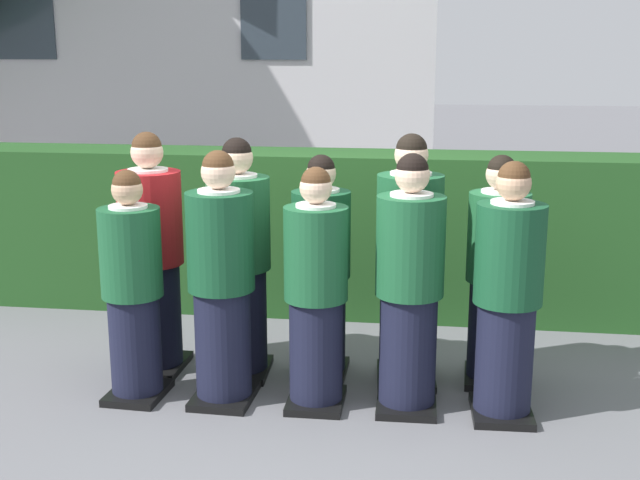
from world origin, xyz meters
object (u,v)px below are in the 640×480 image
at_px(student_front_row_4, 507,298).
at_px(student_in_red_blazer, 152,259).
at_px(student_rear_row_1, 239,264).
at_px(student_front_row_3, 409,290).
at_px(student_rear_row_3, 409,266).
at_px(student_front_row_1, 221,285).
at_px(student_rear_row_4, 496,277).
at_px(student_rear_row_2, 321,272).
at_px(student_front_row_2, 316,295).
at_px(student_front_row_0, 133,292).

bearing_deg(student_front_row_4, student_in_red_blazer, 169.50).
height_order(student_front_row_4, student_rear_row_1, student_rear_row_1).
bearing_deg(student_front_row_3, student_rear_row_3, 92.53).
xyz_separation_m(student_front_row_1, student_rear_row_4, (1.78, 0.57, -0.03)).
bearing_deg(student_in_red_blazer, student_rear_row_2, 3.14).
height_order(student_front_row_2, student_in_red_blazer, student_in_red_blazer).
bearing_deg(student_rear_row_3, student_front_row_0, -163.18).
xyz_separation_m(student_front_row_3, student_rear_row_4, (0.58, 0.51, -0.03)).
distance_m(student_front_row_1, student_in_red_blazer, 0.78).
xyz_separation_m(student_rear_row_1, student_rear_row_2, (0.57, 0.07, -0.06)).
bearing_deg(student_front_row_4, student_front_row_1, -179.41).
height_order(student_front_row_4, student_in_red_blazer, student_in_red_blazer).
height_order(student_front_row_0, student_rear_row_1, student_rear_row_1).
relative_size(student_front_row_1, student_rear_row_4, 1.04).
bearing_deg(student_rear_row_1, student_front_row_4, -14.08).
bearing_deg(student_rear_row_3, student_in_red_blazer, -178.83).
bearing_deg(student_in_red_blazer, student_front_row_4, -10.50).
relative_size(student_front_row_1, student_rear_row_2, 1.05).
distance_m(student_front_row_4, student_rear_row_2, 1.34).
distance_m(student_front_row_0, student_front_row_4, 2.40).
relative_size(student_front_row_4, student_rear_row_2, 1.03).
height_order(student_front_row_1, student_rear_row_3, student_rear_row_3).
distance_m(student_front_row_1, student_front_row_3, 1.20).
height_order(student_front_row_2, student_front_row_3, student_front_row_3).
relative_size(student_in_red_blazer, student_rear_row_4, 1.08).
bearing_deg(student_rear_row_4, student_front_row_4, -87.05).
bearing_deg(student_front_row_4, student_rear_row_3, 141.97).
bearing_deg(student_rear_row_4, student_front_row_2, -154.72).
distance_m(student_front_row_4, student_rear_row_4, 0.55).
distance_m(student_front_row_3, student_rear_row_3, 0.46).
distance_m(student_front_row_1, student_rear_row_1, 0.47).
height_order(student_front_row_0, student_front_row_2, student_front_row_2).
height_order(student_front_row_2, student_rear_row_2, student_rear_row_2).
distance_m(student_rear_row_1, student_rear_row_3, 1.18).
xyz_separation_m(student_rear_row_3, student_rear_row_4, (0.60, 0.06, -0.07)).
xyz_separation_m(student_front_row_2, student_rear_row_2, (-0.04, 0.52, 0.00)).
height_order(student_front_row_4, student_rear_row_2, student_front_row_4).
bearing_deg(student_rear_row_1, student_front_row_3, -19.22).
bearing_deg(student_front_row_4, student_front_row_0, -178.86).
relative_size(student_front_row_4, student_rear_row_3, 0.94).
xyz_separation_m(student_front_row_1, student_in_red_blazer, (-0.63, 0.47, 0.03)).
bearing_deg(student_rear_row_3, student_rear_row_2, 177.26).
relative_size(student_rear_row_3, student_rear_row_4, 1.09).
distance_m(student_front_row_3, student_in_red_blazer, 1.88).
relative_size(student_front_row_2, student_rear_row_2, 0.99).
bearing_deg(student_rear_row_1, student_rear_row_3, 1.77).
bearing_deg(student_front_row_1, student_in_red_blazer, 143.16).
bearing_deg(student_front_row_0, student_rear_row_4, 14.09).
bearing_deg(student_front_row_2, student_front_row_4, 0.17).
xyz_separation_m(student_front_row_4, student_in_red_blazer, (-2.43, 0.45, 0.05)).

